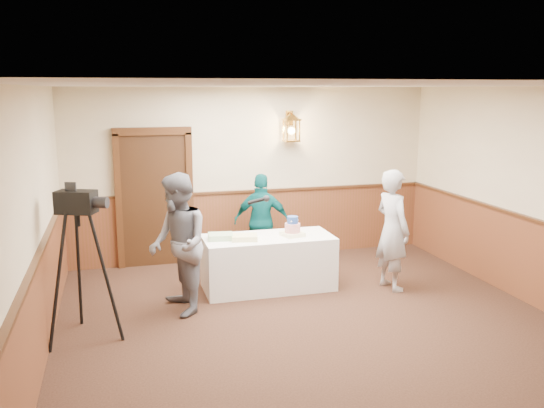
{
  "coord_description": "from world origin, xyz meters",
  "views": [
    {
      "loc": [
        -2.18,
        -5.58,
        2.76
      ],
      "look_at": [
        -0.17,
        1.7,
        1.25
      ],
      "focal_mm": 38.0,
      "sensor_mm": 36.0,
      "label": 1
    }
  ],
  "objects_px": {
    "display_table": "(268,262)",
    "tv_camera_rig": "(81,274)",
    "baker": "(392,230)",
    "assistant_p": "(262,222)",
    "sheet_cake_yellow": "(245,237)",
    "interviewer": "(178,244)",
    "sheet_cake_green": "(221,236)",
    "tiered_cake": "(292,228)"
  },
  "relations": [
    {
      "from": "sheet_cake_green",
      "to": "baker",
      "type": "relative_size",
      "value": 0.2
    },
    {
      "from": "interviewer",
      "to": "assistant_p",
      "type": "distance_m",
      "value": 2.1
    },
    {
      "from": "sheet_cake_green",
      "to": "baker",
      "type": "distance_m",
      "value": 2.38
    },
    {
      "from": "display_table",
      "to": "tv_camera_rig",
      "type": "xyz_separation_m",
      "value": [
        -2.43,
        -1.07,
        0.39
      ]
    },
    {
      "from": "interviewer",
      "to": "assistant_p",
      "type": "bearing_deg",
      "value": 127.71
    },
    {
      "from": "display_table",
      "to": "interviewer",
      "type": "xyz_separation_m",
      "value": [
        -1.3,
        -0.58,
        0.51
      ]
    },
    {
      "from": "interviewer",
      "to": "assistant_p",
      "type": "relative_size",
      "value": 1.18
    },
    {
      "from": "display_table",
      "to": "tiered_cake",
      "type": "height_order",
      "value": "tiered_cake"
    },
    {
      "from": "tv_camera_rig",
      "to": "tiered_cake",
      "type": "bearing_deg",
      "value": 42.5
    },
    {
      "from": "assistant_p",
      "to": "baker",
      "type": "bearing_deg",
      "value": 158.63
    },
    {
      "from": "tiered_cake",
      "to": "assistant_p",
      "type": "distance_m",
      "value": 1.01
    },
    {
      "from": "display_table",
      "to": "tv_camera_rig",
      "type": "distance_m",
      "value": 2.68
    },
    {
      "from": "tiered_cake",
      "to": "assistant_p",
      "type": "height_order",
      "value": "assistant_p"
    },
    {
      "from": "tv_camera_rig",
      "to": "sheet_cake_green",
      "type": "bearing_deg",
      "value": 54.3
    },
    {
      "from": "display_table",
      "to": "tiered_cake",
      "type": "relative_size",
      "value": 5.44
    },
    {
      "from": "sheet_cake_yellow",
      "to": "baker",
      "type": "bearing_deg",
      "value": -10.36
    },
    {
      "from": "baker",
      "to": "assistant_p",
      "type": "height_order",
      "value": "baker"
    },
    {
      "from": "tiered_cake",
      "to": "baker",
      "type": "bearing_deg",
      "value": -17.12
    },
    {
      "from": "sheet_cake_yellow",
      "to": "interviewer",
      "type": "xyz_separation_m",
      "value": [
        -0.95,
        -0.48,
        0.1
      ]
    },
    {
      "from": "sheet_cake_green",
      "to": "display_table",
      "type": "bearing_deg",
      "value": -2.53
    },
    {
      "from": "baker",
      "to": "tv_camera_rig",
      "type": "relative_size",
      "value": 1.0
    },
    {
      "from": "interviewer",
      "to": "baker",
      "type": "relative_size",
      "value": 1.04
    },
    {
      "from": "display_table",
      "to": "assistant_p",
      "type": "bearing_deg",
      "value": 80.71
    },
    {
      "from": "sheet_cake_green",
      "to": "tv_camera_rig",
      "type": "xyz_separation_m",
      "value": [
        -1.76,
        -1.1,
        -0.03
      ]
    },
    {
      "from": "baker",
      "to": "assistant_p",
      "type": "xyz_separation_m",
      "value": [
        -1.51,
        1.39,
        -0.1
      ]
    },
    {
      "from": "sheet_cake_yellow",
      "to": "assistant_p",
      "type": "xyz_separation_m",
      "value": [
        0.51,
        1.02,
        -0.04
      ]
    },
    {
      "from": "tiered_cake",
      "to": "tv_camera_rig",
      "type": "height_order",
      "value": "tv_camera_rig"
    },
    {
      "from": "sheet_cake_yellow",
      "to": "sheet_cake_green",
      "type": "relative_size",
      "value": 1.04
    },
    {
      "from": "interviewer",
      "to": "baker",
      "type": "distance_m",
      "value": 2.97
    },
    {
      "from": "baker",
      "to": "tv_camera_rig",
      "type": "height_order",
      "value": "same"
    },
    {
      "from": "display_table",
      "to": "sheet_cake_yellow",
      "type": "relative_size",
      "value": 5.25
    },
    {
      "from": "assistant_p",
      "to": "interviewer",
      "type": "bearing_deg",
      "value": 67.2
    },
    {
      "from": "interviewer",
      "to": "assistant_p",
      "type": "height_order",
      "value": "interviewer"
    },
    {
      "from": "tiered_cake",
      "to": "sheet_cake_green",
      "type": "bearing_deg",
      "value": 175.1
    },
    {
      "from": "display_table",
      "to": "interviewer",
      "type": "relative_size",
      "value": 1.02
    },
    {
      "from": "baker",
      "to": "sheet_cake_yellow",
      "type": "bearing_deg",
      "value": 68.33
    },
    {
      "from": "display_table",
      "to": "tv_camera_rig",
      "type": "relative_size",
      "value": 1.06
    },
    {
      "from": "baker",
      "to": "assistant_p",
      "type": "distance_m",
      "value": 2.05
    },
    {
      "from": "display_table",
      "to": "tv_camera_rig",
      "type": "height_order",
      "value": "tv_camera_rig"
    },
    {
      "from": "tiered_cake",
      "to": "baker",
      "type": "xyz_separation_m",
      "value": [
        1.32,
        -0.41,
        -0.01
      ]
    },
    {
      "from": "sheet_cake_yellow",
      "to": "tv_camera_rig",
      "type": "height_order",
      "value": "tv_camera_rig"
    },
    {
      "from": "display_table",
      "to": "sheet_cake_green",
      "type": "xyz_separation_m",
      "value": [
        -0.67,
        0.03,
        0.41
      ]
    }
  ]
}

